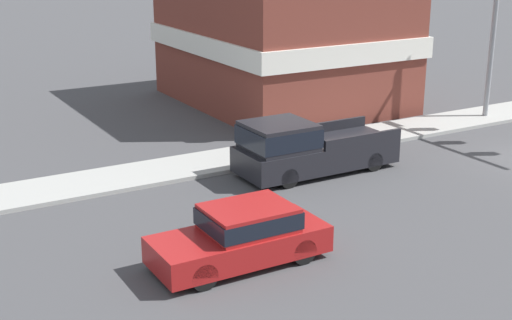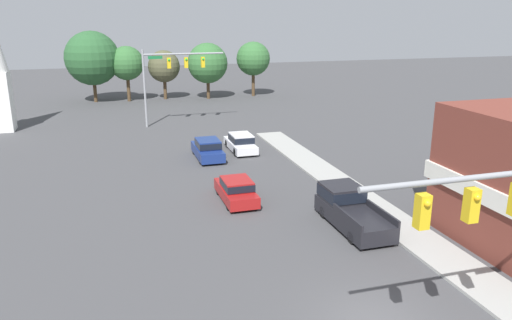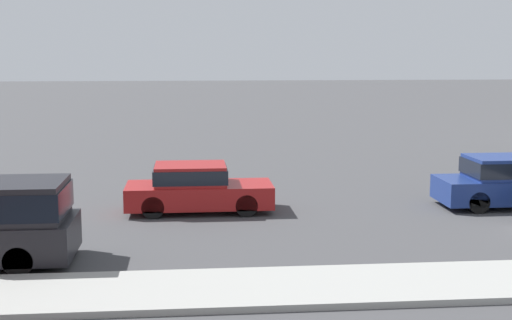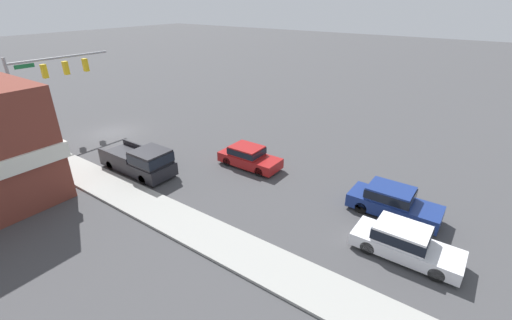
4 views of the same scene
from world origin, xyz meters
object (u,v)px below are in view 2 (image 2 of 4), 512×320
Objects in this scene: car_oncoming at (241,142)px; pickup_truck_parked at (349,208)px; car_lead at (236,189)px; car_second_ahead at (208,148)px.

pickup_truck_parked is (1.71, -16.21, 0.16)m from car_oncoming.
pickup_truck_parked is at bearing -45.50° from car_lead.
pickup_truck_parked reaches higher than car_second_ahead.
car_second_ahead is at bearing 24.24° from car_oncoming.
pickup_truck_parked is (4.77, -14.83, 0.12)m from car_second_ahead.
car_oncoming is at bearing 73.69° from car_lead.
car_oncoming is 16.31m from pickup_truck_parked.
car_second_ahead reaches higher than car_lead.
car_oncoming is (3.26, 11.15, 0.02)m from car_lead.
car_lead is 9.78m from car_second_ahead.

